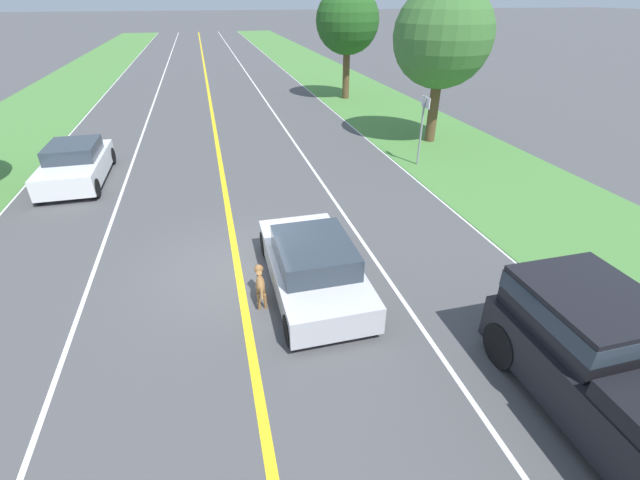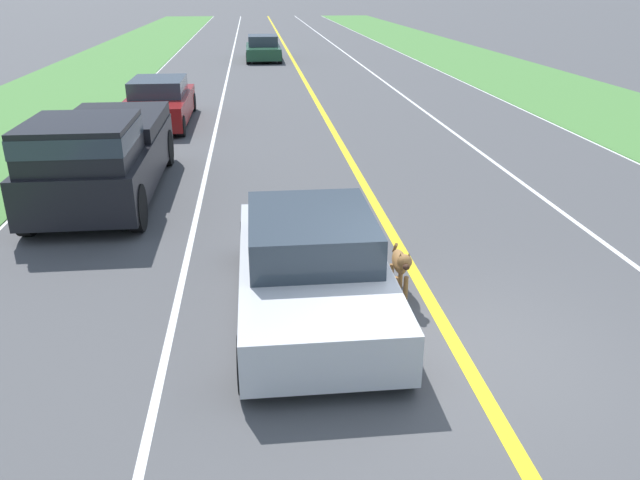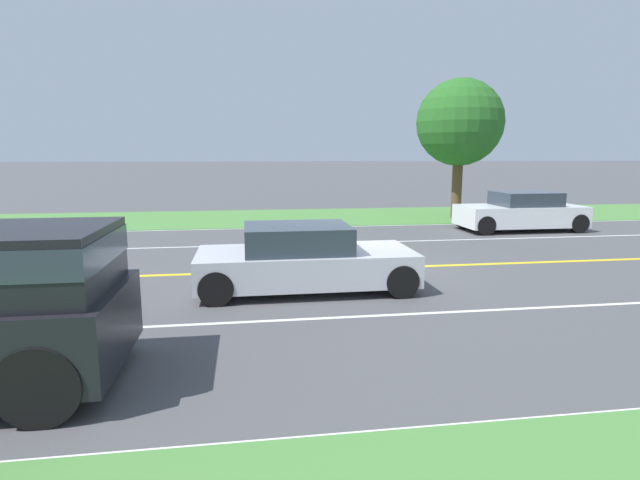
{
  "view_description": "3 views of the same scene",
  "coord_description": "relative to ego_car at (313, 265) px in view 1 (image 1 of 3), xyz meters",
  "views": [
    {
      "loc": [
        -0.25,
        -9.21,
        6.01
      ],
      "look_at": [
        1.86,
        -1.1,
        1.18
      ],
      "focal_mm": 24.0,
      "sensor_mm": 36.0,
      "label": 1
    },
    {
      "loc": [
        2.34,
        6.23,
        4.11
      ],
      "look_at": [
        1.57,
        -1.0,
        1.09
      ],
      "focal_mm": 35.0,
      "sensor_mm": 36.0,
      "label": 2
    },
    {
      "loc": [
        11.32,
        -2.35,
        2.67
      ],
      "look_at": [
        1.56,
        -0.89,
        0.98
      ],
      "focal_mm": 28.0,
      "sensor_mm": 36.0,
      "label": 3
    }
  ],
  "objects": [
    {
      "name": "dog",
      "position": [
        -1.25,
        -0.2,
        -0.11
      ],
      "size": [
        0.24,
        1.06,
        0.79
      ],
      "rotation": [
        0.0,
        0.0,
        -0.06
      ],
      "color": "olive",
      "rests_on": "ground"
    },
    {
      "name": "lane_dash_same_dir",
      "position": [
        1.85,
        1.23,
        -0.61
      ],
      "size": [
        0.1,
        160.0,
        0.01
      ],
      "primitive_type": "cube",
      "color": "white",
      "rests_on": "ground"
    },
    {
      "name": "grass_verge_right",
      "position": [
        8.35,
        1.23,
        -0.6
      ],
      "size": [
        6.0,
        160.0,
        0.03
      ],
      "primitive_type": "cube",
      "color": "#4C843D",
      "rests_on": "ground"
    },
    {
      "name": "centre_divider_line",
      "position": [
        -1.65,
        1.23,
        -0.61
      ],
      "size": [
        0.18,
        160.0,
        0.01
      ],
      "primitive_type": "cube",
      "color": "yellow",
      "rests_on": "ground"
    },
    {
      "name": "ego_car",
      "position": [
        0.0,
        0.0,
        0.0
      ],
      "size": [
        1.93,
        4.27,
        1.31
      ],
      "color": "silver",
      "rests_on": "ground"
    },
    {
      "name": "street_sign",
      "position": [
        6.08,
        7.04,
        1.09
      ],
      "size": [
        0.11,
        0.64,
        2.72
      ],
      "color": "gray",
      "rests_on": "ground"
    },
    {
      "name": "ground_plane",
      "position": [
        -1.65,
        1.23,
        -0.61
      ],
      "size": [
        400.0,
        400.0,
        0.0
      ],
      "primitive_type": "plane",
      "color": "#4C4C4F"
    },
    {
      "name": "lane_dash_oncoming",
      "position": [
        -5.15,
        1.23,
        -0.61
      ],
      "size": [
        0.1,
        160.0,
        0.01
      ],
      "primitive_type": "cube",
      "color": "white",
      "rests_on": "ground"
    },
    {
      "name": "lane_edge_line_right",
      "position": [
        5.35,
        1.23,
        -0.61
      ],
      "size": [
        0.14,
        160.0,
        0.01
      ],
      "primitive_type": "cube",
      "color": "white",
      "rests_on": "ground"
    },
    {
      "name": "roadside_tree_right_near",
      "position": [
        8.04,
        9.85,
        3.83
      ],
      "size": [
        4.18,
        4.18,
        6.56
      ],
      "color": "brown",
      "rests_on": "ground"
    },
    {
      "name": "roadside_tree_right_far",
      "position": [
        7.06,
        19.87,
        3.95
      ],
      "size": [
        3.88,
        3.88,
        6.54
      ],
      "color": "brown",
      "rests_on": "ground"
    },
    {
      "name": "oncoming_car",
      "position": [
        -6.77,
        8.6,
        0.04
      ],
      "size": [
        1.94,
        4.29,
        1.38
      ],
      "rotation": [
        0.0,
        0.0,
        3.14
      ],
      "color": "white",
      "rests_on": "ground"
    }
  ]
}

